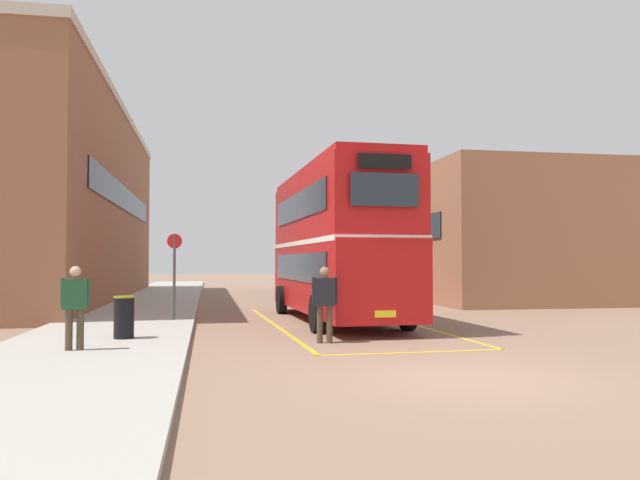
{
  "coord_description": "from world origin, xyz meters",
  "views": [
    {
      "loc": [
        -4.11,
        -9.59,
        1.89
      ],
      "look_at": [
        -0.41,
        11.06,
        2.6
      ],
      "focal_mm": 35.16,
      "sensor_mm": 36.0,
      "label": 1
    }
  ],
  "objects_px": {
    "pedestrian_waiting_near": "(75,302)",
    "double_decker_bus": "(336,241)",
    "litter_bin": "(124,317)",
    "bus_stop_sign": "(174,268)",
    "pedestrian_boarding": "(325,298)",
    "single_deck_bus": "(327,265)"
  },
  "relations": [
    {
      "from": "double_decker_bus",
      "to": "pedestrian_waiting_near",
      "type": "height_order",
      "value": "double_decker_bus"
    },
    {
      "from": "pedestrian_boarding",
      "to": "double_decker_bus",
      "type": "bearing_deg",
      "value": 75.72
    },
    {
      "from": "double_decker_bus",
      "to": "bus_stop_sign",
      "type": "distance_m",
      "value": 5.04
    },
    {
      "from": "pedestrian_waiting_near",
      "to": "double_decker_bus",
      "type": "bearing_deg",
      "value": 44.48
    },
    {
      "from": "double_decker_bus",
      "to": "litter_bin",
      "type": "distance_m",
      "value": 7.71
    },
    {
      "from": "pedestrian_boarding",
      "to": "pedestrian_waiting_near",
      "type": "relative_size",
      "value": 1.07
    },
    {
      "from": "double_decker_bus",
      "to": "pedestrian_boarding",
      "type": "relative_size",
      "value": 5.76
    },
    {
      "from": "double_decker_bus",
      "to": "pedestrian_boarding",
      "type": "bearing_deg",
      "value": -104.28
    },
    {
      "from": "double_decker_bus",
      "to": "litter_bin",
      "type": "relative_size",
      "value": 10.6
    },
    {
      "from": "litter_bin",
      "to": "bus_stop_sign",
      "type": "xyz_separation_m",
      "value": [
        0.87,
        4.46,
        1.07
      ]
    },
    {
      "from": "double_decker_bus",
      "to": "pedestrian_boarding",
      "type": "xyz_separation_m",
      "value": [
        -1.32,
        -5.2,
        -1.49
      ]
    },
    {
      "from": "pedestrian_boarding",
      "to": "pedestrian_waiting_near",
      "type": "bearing_deg",
      "value": -166.72
    },
    {
      "from": "pedestrian_boarding",
      "to": "pedestrian_waiting_near",
      "type": "xyz_separation_m",
      "value": [
        -5.23,
        -1.23,
        0.06
      ]
    },
    {
      "from": "bus_stop_sign",
      "to": "pedestrian_waiting_near",
      "type": "bearing_deg",
      "value": -104.22
    },
    {
      "from": "single_deck_bus",
      "to": "litter_bin",
      "type": "bearing_deg",
      "value": -112.62
    },
    {
      "from": "pedestrian_waiting_near",
      "to": "bus_stop_sign",
      "type": "height_order",
      "value": "bus_stop_sign"
    },
    {
      "from": "pedestrian_boarding",
      "to": "bus_stop_sign",
      "type": "height_order",
      "value": "bus_stop_sign"
    },
    {
      "from": "single_deck_bus",
      "to": "pedestrian_waiting_near",
      "type": "height_order",
      "value": "single_deck_bus"
    },
    {
      "from": "double_decker_bus",
      "to": "pedestrian_boarding",
      "type": "distance_m",
      "value": 5.57
    },
    {
      "from": "bus_stop_sign",
      "to": "double_decker_bus",
      "type": "bearing_deg",
      "value": 2.27
    },
    {
      "from": "single_deck_bus",
      "to": "litter_bin",
      "type": "height_order",
      "value": "single_deck_bus"
    },
    {
      "from": "pedestrian_boarding",
      "to": "bus_stop_sign",
      "type": "bearing_deg",
      "value": 126.1
    }
  ]
}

